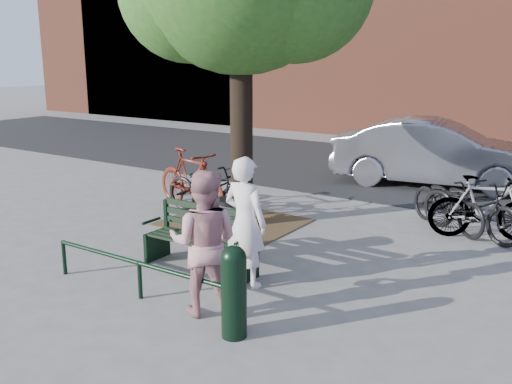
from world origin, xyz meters
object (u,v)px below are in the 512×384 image
Objects in this scene: person_left at (245,222)px; parked_car at (437,153)px; litter_bin at (231,229)px; person_right at (204,243)px; bollard at (234,289)px; bicycle_c at (448,202)px; park_bench at (203,237)px.

person_left reaches higher than parked_car.
person_left is at bearing -42.94° from litter_bin.
person_right is 1.92m from litter_bin.
bollard is 0.56× the size of bicycle_c.
park_bench is 1.53m from person_right.
park_bench is at bearing -75.50° from person_right.
parked_car is at bearing 92.65° from bollard.
bicycle_c is (1.46, 5.09, -0.39)m from person_right.
park_bench is 0.97m from person_left.
bollard is (0.73, -1.27, -0.32)m from person_left.
person_right is 0.93× the size of bicycle_c.
bicycle_c is at bearing -107.80° from person_left.
litter_bin is at bearing -40.16° from person_left.
person_left is 7.43m from parked_car.
bollard reaches higher than litter_bin.
person_right is at bearing -63.38° from litter_bin.
parked_car is (-1.22, 3.31, 0.29)m from bicycle_c.
person_right is 5.31m from bicycle_c.
person_left reaches higher than bicycle_c.
bicycle_c is at bearing -169.61° from parked_car.
person_right is 0.78m from bollard.
parked_car reaches higher than bollard.
park_bench reaches higher than litter_bin.
person_left is 0.93× the size of bicycle_c.
person_left is 0.37× the size of parked_car.
person_left is 1.00× the size of person_right.
person_left is at bearing -10.37° from park_bench.
bicycle_c reaches higher than park_bench.
person_left is 4.42m from bicycle_c.
bollard is at bearing -52.97° from litter_bin.
bollard is (1.60, -1.43, 0.09)m from park_bench.
person_right is at bearing 168.49° from parked_car.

